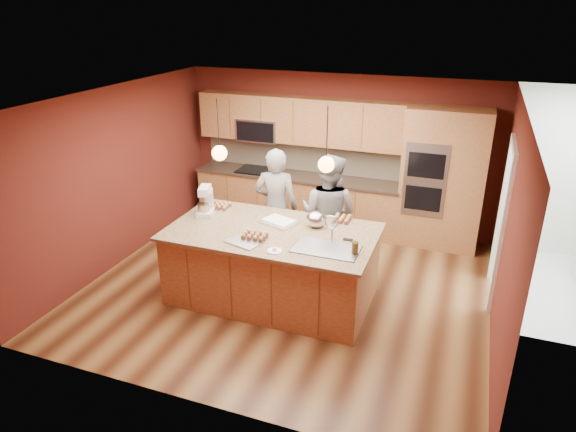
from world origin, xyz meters
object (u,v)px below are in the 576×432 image
at_px(stand_mixer, 205,203).
at_px(island, 273,264).
at_px(mixing_bowl, 316,219).
at_px(person_left, 276,207).
at_px(person_right, 328,214).

bearing_deg(stand_mixer, island, -27.81).
distance_m(island, mixing_bowl, 0.84).
distance_m(person_left, mixing_bowl, 1.12).
xyz_separation_m(person_right, stand_mixer, (-1.57, -0.83, 0.28)).
bearing_deg(person_right, stand_mixer, 37.02).
height_order(island, stand_mixer, stand_mixer).
distance_m(island, person_left, 1.16).
bearing_deg(person_right, island, 74.44).
xyz_separation_m(stand_mixer, mixing_bowl, (1.59, 0.13, -0.07)).
xyz_separation_m(person_left, mixing_bowl, (0.85, -0.70, 0.20)).
height_order(island, person_right, person_right).
bearing_deg(mixing_bowl, stand_mixer, -175.19).
xyz_separation_m(person_right, mixing_bowl, (0.02, -0.70, 0.20)).
xyz_separation_m(person_left, stand_mixer, (-0.74, -0.83, 0.28)).
bearing_deg(person_left, stand_mixer, 38.63).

